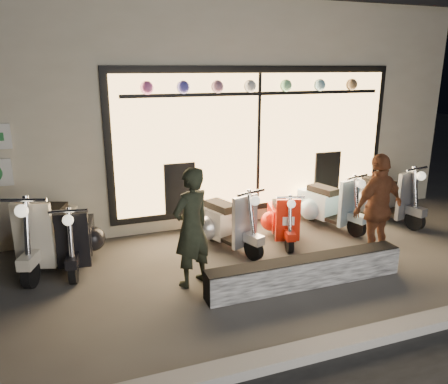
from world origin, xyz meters
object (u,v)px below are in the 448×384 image
Objects in this scene: scooter_red at (282,218)px; woman at (378,208)px; graffiti_barrier at (306,272)px; man at (192,227)px; scooter_silver at (223,221)px.

woman reaches higher than scooter_red.
graffiti_barrier is 1.65m from man.
man reaches higher than scooter_red.
graffiti_barrier is 1.96× the size of scooter_silver.
man is at bearing -14.83° from woman.
woman reaches higher than man.
scooter_red is (1.06, -0.04, -0.06)m from scooter_silver.
woman is (1.41, 0.38, 0.63)m from graffiti_barrier.
man is 0.99× the size of woman.
scooter_red is 2.24m from man.
graffiti_barrier is 1.80m from scooter_silver.
scooter_red reaches higher than graffiti_barrier.
scooter_silver is (-0.58, 1.70, 0.21)m from graffiti_barrier.
woman is at bearing -38.61° from scooter_red.
scooter_red is 0.76× the size of man.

